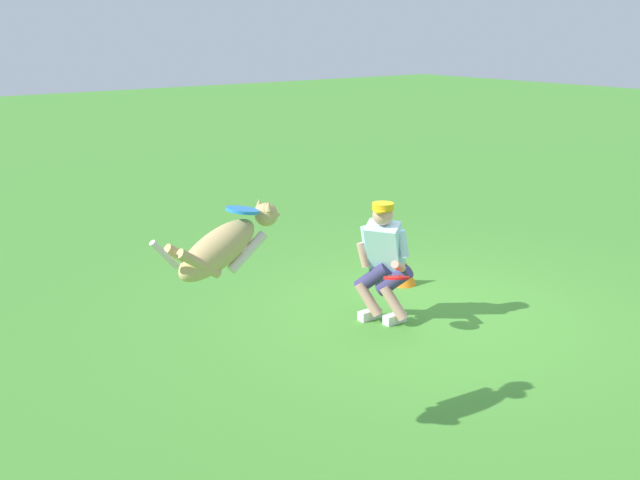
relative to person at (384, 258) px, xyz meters
The scene contains 6 objects.
ground_plane 0.92m from the person, 167.49° to the left, with size 60.00×60.00×0.00m, color #499233.
person is the anchor object (origin of this frame).
dog 2.89m from the person, 23.84° to the left, with size 1.08×0.32×0.54m.
frisbee_flying 2.82m from the person, 25.04° to the left, with size 0.24×0.24×0.02m, color #2987E1.
frisbee_held 0.40m from the person, 67.24° to the left, with size 0.26×0.26×0.02m, color red.
training_cone 1.32m from the person, 144.05° to the right, with size 0.31×0.31×0.35m, color orange.
Camera 1 is at (5.60, 5.31, 3.01)m, focal length 41.92 mm.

